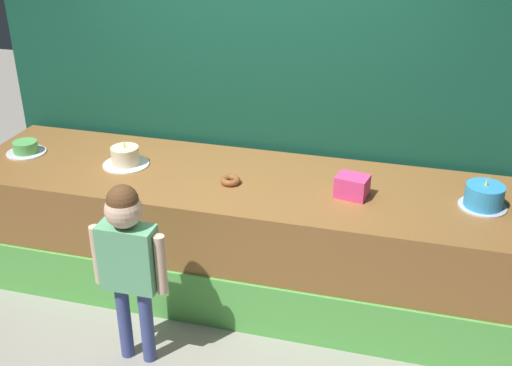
% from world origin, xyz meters
% --- Properties ---
extents(ground_plane, '(12.00, 12.00, 0.00)m').
position_xyz_m(ground_plane, '(0.00, 0.00, 0.00)').
color(ground_plane, gray).
extents(stage_platform, '(3.80, 1.05, 0.87)m').
position_xyz_m(stage_platform, '(0.00, 0.51, 0.43)').
color(stage_platform, brown).
rests_on(stage_platform, ground_plane).
extents(curtain_backdrop, '(4.01, 0.08, 2.88)m').
position_xyz_m(curtain_backdrop, '(0.00, 1.13, 1.44)').
color(curtain_backdrop, '#144C38').
rests_on(curtain_backdrop, ground_plane).
extents(child_figure, '(0.47, 0.21, 1.21)m').
position_xyz_m(child_figure, '(-0.36, -0.40, 0.78)').
color(child_figure, '#3F4C8C').
rests_on(child_figure, ground_plane).
extents(pink_box, '(0.22, 0.19, 0.14)m').
position_xyz_m(pink_box, '(0.81, 0.45, 0.94)').
color(pink_box, '#EC3F86').
rests_on(pink_box, stage_platform).
extents(donut, '(0.14, 0.14, 0.04)m').
position_xyz_m(donut, '(0.00, 0.42, 0.89)').
color(donut, brown).
rests_on(donut, stage_platform).
extents(cake_left, '(0.29, 0.29, 0.09)m').
position_xyz_m(cake_left, '(-1.61, 0.51, 0.91)').
color(cake_left, silver).
rests_on(cake_left, stage_platform).
extents(cake_center, '(0.33, 0.33, 0.19)m').
position_xyz_m(cake_center, '(-0.81, 0.51, 0.93)').
color(cake_center, white).
rests_on(cake_center, stage_platform).
extents(cake_right, '(0.30, 0.30, 0.20)m').
position_xyz_m(cake_right, '(1.61, 0.52, 0.94)').
color(cake_right, silver).
rests_on(cake_right, stage_platform).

